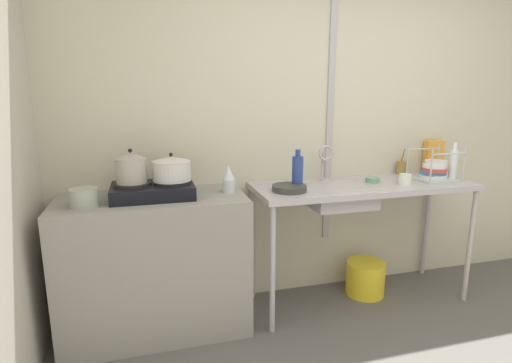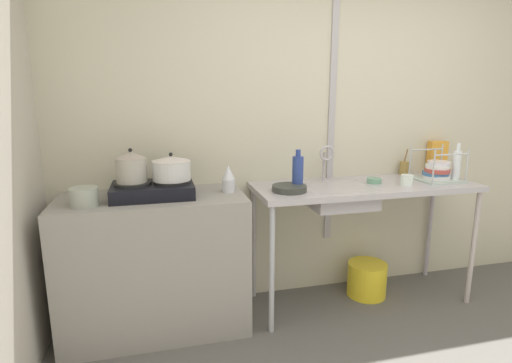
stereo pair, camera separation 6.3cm
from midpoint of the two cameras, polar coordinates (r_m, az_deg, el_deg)
The scene contains 20 objects.
wall_back at distance 3.22m, azimuth 12.34°, elevation 9.09°, with size 5.04×0.10×2.77m, color beige.
wall_metal_strip at distance 3.12m, azimuth 11.39°, elevation 11.58°, with size 0.05×0.01×2.22m, color #ACA6AA.
counter_concrete at distance 2.77m, azimuth -13.46°, elevation -11.30°, with size 1.18×0.57×0.91m, color gray.
counter_sink at distance 3.04m, azimuth 15.77°, elevation -1.62°, with size 1.63×0.57×0.91m.
stove at distance 2.61m, azimuth -13.78°, elevation -1.10°, with size 0.50×0.35×0.10m.
pot_on_left_burner at distance 2.59m, azimuth -16.63°, elevation 1.99°, with size 0.19×0.19×0.21m.
pot_on_right_burner at distance 2.59m, azimuth -11.25°, elevation 1.88°, with size 0.24×0.24×0.18m.
pot_beside_stove at distance 2.52m, azimuth -22.56°, elevation -2.03°, with size 0.16×0.16×0.11m.
percolator at distance 2.66m, azimuth -3.26°, elevation 0.37°, with size 0.09×0.09×0.18m.
sink_basin at distance 2.90m, azimuth 12.46°, elevation -2.11°, with size 0.45×0.36×0.14m, color #ACA6AA.
faucet at distance 2.99m, azimuth 10.51°, elevation 3.45°, with size 0.11×0.07×0.27m.
frying_pan at distance 2.70m, azimuth 5.41°, elevation -0.98°, with size 0.23×0.23×0.04m, color #363933.
dish_rack at distance 3.33m, azimuth 24.79°, elevation 1.25°, with size 0.30×0.29×0.25m.
cup_by_rack at distance 3.06m, azimuth 21.19°, elevation 0.19°, with size 0.09×0.09×0.08m, color white.
small_bowl_on_drainboard at distance 3.07m, azimuth 16.99°, elevation 0.14°, with size 0.10×0.10×0.04m, color #649978.
bottle_by_sink at distance 2.74m, azimuth 6.60°, elevation 1.32°, with size 0.08×0.08×0.27m.
bottle_by_rack at distance 3.37m, azimuth 27.08°, elevation 2.10°, with size 0.06×0.06×0.28m.
cereal_box at distance 3.62m, azimuth 24.76°, elevation 3.15°, with size 0.14×0.07×0.26m, color gold.
utensil_jar at distance 3.45m, azimuth 20.80°, elevation 1.82°, with size 0.07×0.08×0.21m.
bucket_on_floor at distance 3.36m, azimuth 16.00°, elevation -13.19°, with size 0.30×0.30×0.26m, color yellow.
Camera 2 is at (-1.40, -1.08, 1.56)m, focal length 28.16 mm.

